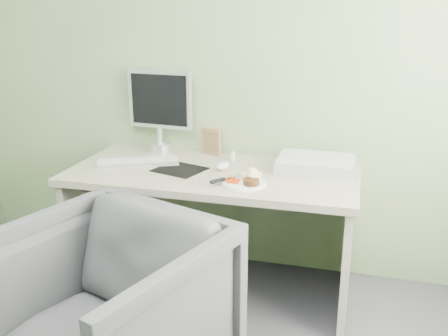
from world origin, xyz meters
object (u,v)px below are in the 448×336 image
(monitor, at_px, (160,106))
(desk_chair, at_px, (106,317))
(plate, at_px, (244,183))
(desk, at_px, (213,201))
(scanner, at_px, (316,165))

(monitor, relative_size, desk_chair, 0.59)
(plate, distance_m, desk_chair, 0.95)
(desk_chair, bearing_deg, plate, 82.55)
(desk, relative_size, scanner, 3.70)
(desk, distance_m, monitor, 0.71)
(plate, bearing_deg, monitor, 142.90)
(desk, relative_size, plate, 6.97)
(desk, bearing_deg, monitor, 144.11)
(desk, xyz_separation_m, plate, (0.22, -0.18, 0.19))
(plate, height_order, scanner, scanner)
(plate, relative_size, monitor, 0.45)
(scanner, bearing_deg, monitor, 171.95)
(scanner, bearing_deg, desk_chair, -121.93)
(scanner, distance_m, desk_chair, 1.40)
(scanner, xyz_separation_m, monitor, (-0.99, 0.16, 0.25))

